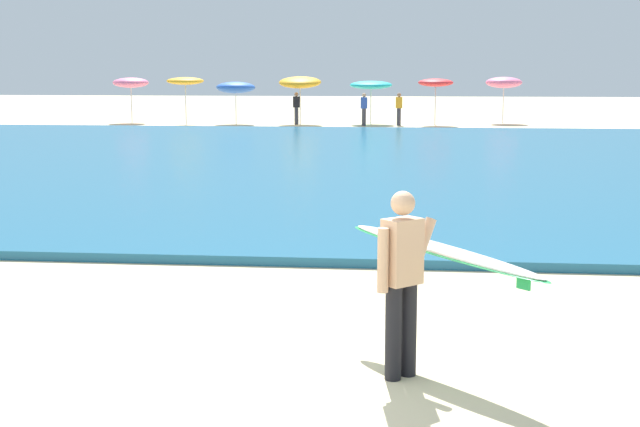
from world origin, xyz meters
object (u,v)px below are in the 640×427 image
surfer_with_board (421,264)px  beach_umbrella_3 (300,82)px  beachgoer_near_row_right (399,108)px  beachgoer_near_row_mid (296,107)px  beach_umbrella_4 (371,85)px  beach_umbrella_5 (436,83)px  beach_umbrella_0 (131,83)px  beachgoer_near_row_left (364,108)px  beach_umbrella_2 (236,88)px  beach_umbrella_6 (504,83)px  beach_umbrella_1 (185,81)px

surfer_with_board → beach_umbrella_3: beach_umbrella_3 is taller
surfer_with_board → beachgoer_near_row_right: surfer_with_board is taller
beach_umbrella_3 → beachgoer_near_row_mid: size_ratio=1.55×
beach_umbrella_4 → beach_umbrella_5: 3.22m
beach_umbrella_3 → beach_umbrella_5: size_ratio=1.07×
surfer_with_board → beachgoer_near_row_right: bearing=91.2°
beach_umbrella_3 → beachgoer_near_row_right: size_ratio=1.55×
beach_umbrella_3 → beachgoer_near_row_right: 5.07m
surfer_with_board → beach_umbrella_0: 39.22m
beach_umbrella_5 → beachgoer_near_row_left: beach_umbrella_5 is taller
beach_umbrella_4 → beachgoer_near_row_right: bearing=-34.2°
beach_umbrella_0 → beach_umbrella_2: bearing=-5.9°
beachgoer_near_row_mid → beach_umbrella_3: bearing=60.0°
beach_umbrella_2 → beachgoer_near_row_left: beach_umbrella_2 is taller
beach_umbrella_3 → beach_umbrella_4: size_ratio=1.13×
surfer_with_board → beach_umbrella_5: beach_umbrella_5 is taller
beach_umbrella_2 → beachgoer_near_row_left: (6.42, -0.81, -0.96)m
beachgoer_near_row_right → beach_umbrella_5: bearing=12.7°
beach_umbrella_5 → beachgoer_near_row_mid: size_ratio=1.44×
beach_umbrella_4 → beach_umbrella_2: bearing=-174.0°
beach_umbrella_0 → beachgoer_near_row_left: bearing=-6.6°
beachgoer_near_row_left → beachgoer_near_row_right: bearing=18.4°
beach_umbrella_6 → beachgoer_near_row_left: size_ratio=1.47×
beachgoer_near_row_left → beachgoer_near_row_mid: 3.47m
beach_umbrella_1 → beachgoer_near_row_left: size_ratio=1.48×
beach_umbrella_0 → beach_umbrella_3: beach_umbrella_3 is taller
surfer_with_board → beach_umbrella_3: size_ratio=0.83×
beach_umbrella_1 → beach_umbrella_5: bearing=3.8°
beach_umbrella_1 → beach_umbrella_2: (2.37, 0.68, -0.33)m
beach_umbrella_0 → beachgoer_near_row_mid: 8.67m
beach_umbrella_0 → beach_umbrella_6: beach_umbrella_6 is taller
beach_umbrella_5 → beachgoer_near_row_right: bearing=-167.3°
beachgoer_near_row_left → beach_umbrella_5: bearing=15.5°
surfer_with_board → beach_umbrella_4: (-2.16, 36.62, 0.90)m
beach_umbrella_0 → beach_umbrella_2: beach_umbrella_0 is taller
beach_umbrella_0 → beach_umbrella_3: 8.72m
beach_umbrella_1 → beachgoer_near_row_mid: size_ratio=1.48×
beach_umbrella_5 → beach_umbrella_4: bearing=169.9°
surfer_with_board → beachgoer_near_row_left: 35.19m
beach_umbrella_6 → beachgoer_near_row_mid: 10.53m
beach_umbrella_4 → beachgoer_near_row_right: (1.41, -0.96, -1.09)m
surfer_with_board → beach_umbrella_1: bearing=107.7°
beach_umbrella_2 → beach_umbrella_3: beach_umbrella_3 is taller
beach_umbrella_3 → beach_umbrella_6: size_ratio=1.05×
beach_umbrella_1 → beach_umbrella_4: beach_umbrella_1 is taller
surfer_with_board → beach_umbrella_0: beach_umbrella_0 is taller
beachgoer_near_row_left → beachgoer_near_row_mid: same height
surfer_with_board → beachgoer_near_row_right: 35.67m
beach_umbrella_1 → beach_umbrella_5: size_ratio=1.03×
beachgoer_near_row_mid → beachgoer_near_row_right: 5.06m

